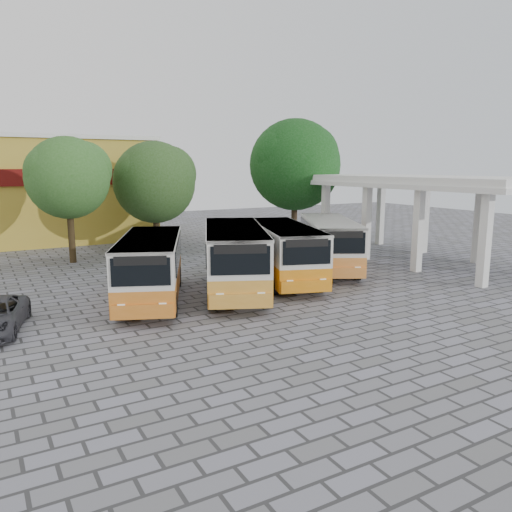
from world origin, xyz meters
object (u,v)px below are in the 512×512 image
bus_far_left (151,264)px  bus_far_right (330,241)px  bus_centre_right (284,249)px  bus_centre_left (234,255)px

bus_far_left → bus_far_right: 11.29m
bus_centre_right → bus_far_right: (3.88, 1.15, -0.01)m
bus_centre_left → bus_centre_right: 3.42m
bus_far_left → bus_far_right: (11.19, 1.52, 0.02)m
bus_far_right → bus_centre_left: bearing=-136.8°
bus_centre_left → bus_centre_right: size_ratio=1.07×
bus_centre_left → bus_centre_right: bearing=37.1°
bus_centre_left → bus_centre_right: bus_centre_left is taller
bus_centre_right → bus_far_right: size_ratio=0.99×
bus_far_left → bus_centre_right: bus_centre_right is taller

